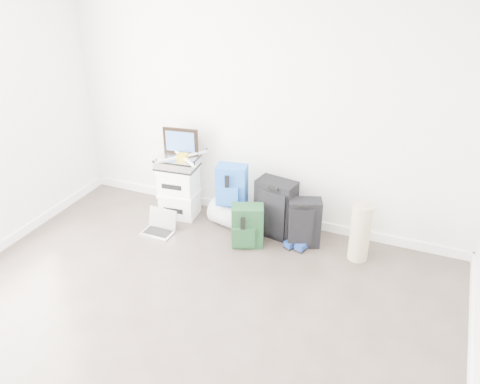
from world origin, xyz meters
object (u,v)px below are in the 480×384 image
at_px(boxes_stack, 179,191).
at_px(briefcase, 177,162).
at_px(duffel_bag, 233,215).
at_px(large_suitcase, 276,208).
at_px(carry_on, 304,223).
at_px(laptop, 160,227).

distance_m(boxes_stack, briefcase, 0.36).
bearing_deg(duffel_bag, large_suitcase, 16.89).
bearing_deg(duffel_bag, carry_on, 9.84).
bearing_deg(laptop, large_suitcase, 20.92).
bearing_deg(boxes_stack, carry_on, -8.55).
height_order(duffel_bag, large_suitcase, large_suitcase).
bearing_deg(laptop, carry_on, 13.85).
relative_size(boxes_stack, briefcase, 1.35).
bearing_deg(carry_on, large_suitcase, 145.66).
bearing_deg(duffel_bag, laptop, -136.67).
distance_m(briefcase, laptop, 0.73).
xyz_separation_m(duffel_bag, laptop, (-0.70, -0.40, -0.09)).
xyz_separation_m(duffel_bag, carry_on, (0.82, -0.05, 0.11)).
relative_size(briefcase, laptop, 1.30).
relative_size(boxes_stack, duffel_bag, 1.22).
distance_m(briefcase, duffel_bag, 0.84).
height_order(large_suitcase, laptop, large_suitcase).
distance_m(duffel_bag, carry_on, 0.83).
height_order(boxes_stack, carry_on, boxes_stack).
bearing_deg(boxes_stack, briefcase, -110.14).
height_order(briefcase, laptop, briefcase).
relative_size(boxes_stack, laptop, 1.76).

